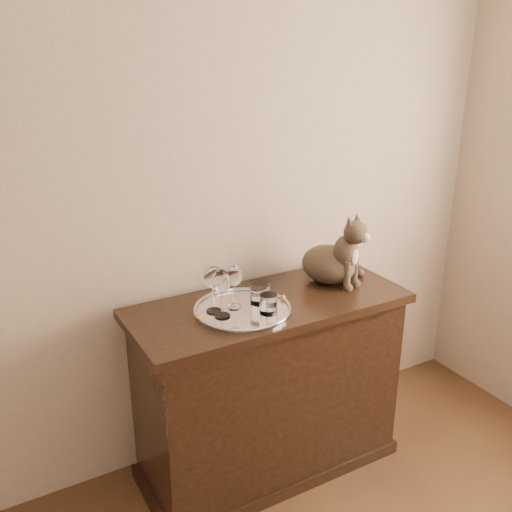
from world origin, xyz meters
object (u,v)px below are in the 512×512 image
Objects in this scene: wine_glass_a at (213,289)px; tray at (243,311)px; sideboard at (269,387)px; tumbler_a at (268,304)px; tumbler_c at (260,293)px; wine_glass_c at (222,293)px; wine_glass_d at (234,287)px; cat at (330,246)px.

tray is at bearing -22.12° from wine_glass_a.
tumbler_a is at bearing -122.47° from sideboard.
wine_glass_c is at bearing -169.98° from tumbler_c.
wine_glass_a is at bearing 146.45° from tumbler_a.
wine_glass_c reaches higher than wine_glass_d.
wine_glass_a is at bearing 175.72° from wine_glass_d.
wine_glass_a is 1.08× the size of wine_glass_d.
wine_glass_c is at bearing 169.84° from cat.
cat reaches higher than sideboard.
tray is 0.16m from wine_glass_a.
wine_glass_d is 1.96× the size of tumbler_c.
cat is (0.42, 0.16, 0.12)m from tumbler_a.
tumbler_c is at bearing -8.39° from wine_glass_d.
cat is (0.60, 0.04, 0.06)m from wine_glass_a.
sideboard is 6.01× the size of wine_glass_c.
wine_glass_a is at bearing 164.28° from cat.
tumbler_a reaches higher than tray.
tumbler_c reaches higher than sideboard.
wine_glass_a is 0.58× the size of cat.
tumbler_a is at bearing -20.47° from wine_glass_c.
wine_glass_c is (0.01, -0.06, 0.00)m from wine_glass_a.
tray is 0.12m from tumbler_a.
wine_glass_c is 0.60m from cat.
wine_glass_d reaches higher than tumbler_c.
sideboard is 12.84× the size of tumbler_c.
cat is (0.51, 0.05, 0.07)m from wine_glass_d.
tumbler_a is 0.46m from cat.
tumbler_a is at bearing -178.20° from cat.
cat is at bearing 8.98° from sideboard.
wine_glass_c is (-0.10, -0.01, 0.10)m from tray.
sideboard is 0.45m from tray.
tumbler_c is at bearing 79.49° from tumbler_a.
tray is at bearing -167.49° from tumbler_c.
wine_glass_c is at bearing 159.53° from tumbler_a.
sideboard is 14.85× the size of tumbler_a.
sideboard is 6.08× the size of wine_glass_a.
wine_glass_d is at bearing 31.98° from wine_glass_c.
tumbler_a reaches higher than sideboard.
wine_glass_d is 0.52m from cat.
wine_glass_c reaches higher than sideboard.
tumbler_c is at bearing 169.55° from cat.
wine_glass_c is at bearing -172.39° from tray.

